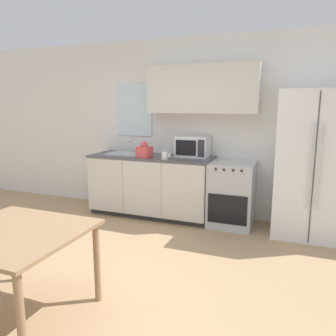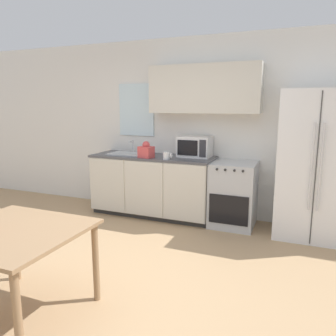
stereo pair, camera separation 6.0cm
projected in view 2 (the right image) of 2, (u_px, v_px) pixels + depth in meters
ground_plane at (116, 280)px, 3.23m from camera, size 12.00×12.00×0.00m
wall_back at (192, 122)px, 5.02m from camera, size 12.00×0.38×2.70m
kitchen_counter at (153, 185)px, 5.09m from camera, size 1.90×0.68×0.94m
oven_range at (233, 194)px, 4.64m from camera, size 0.61×0.65×0.91m
refrigerator at (315, 165)px, 4.15m from camera, size 0.90×0.72×1.89m
kitchen_sink at (128, 153)px, 5.17m from camera, size 0.56×0.43×0.20m
microwave at (195, 147)px, 4.86m from camera, size 0.48×0.34×0.31m
coffee_mug at (167, 156)px, 4.66m from camera, size 0.13×0.09×0.10m
grocery_bag_0 at (146, 151)px, 4.80m from camera, size 0.23×0.20×0.24m
dining_table at (13, 242)px, 2.58m from camera, size 1.05×0.97×0.74m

